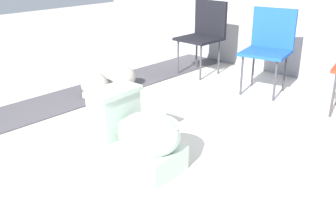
% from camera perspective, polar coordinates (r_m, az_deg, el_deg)
% --- Properties ---
extents(ground_plane, '(14.00, 14.00, 0.00)m').
position_cam_1_polar(ground_plane, '(2.81, -11.86, -7.12)').
color(ground_plane, '#B7B2A8').
extents(gravel_strip, '(0.56, 8.00, 0.01)m').
position_cam_1_polar(gravel_strip, '(3.93, -15.87, 1.31)').
color(gravel_strip, '#423F44').
rests_on(gravel_strip, ground).
extents(toilet, '(0.65, 0.42, 0.52)m').
position_cam_1_polar(toilet, '(2.63, -4.37, -3.46)').
color(toilet, '#B2C6B7').
rests_on(toilet, ground).
extents(folding_chair_left, '(0.45, 0.45, 0.83)m').
position_cam_1_polar(folding_chair_left, '(4.68, 5.34, 11.80)').
color(folding_chair_left, black).
rests_on(folding_chair_left, ground).
extents(folding_chair_middle, '(0.52, 0.52, 0.83)m').
position_cam_1_polar(folding_chair_middle, '(4.14, 14.51, 9.83)').
color(folding_chair_middle, '#1947B2').
rests_on(folding_chair_middle, ground).
extents(boulder_near, '(0.38, 0.33, 0.26)m').
position_cam_1_polar(boulder_near, '(3.96, -10.56, 3.86)').
color(boulder_near, gray).
rests_on(boulder_near, ground).
extents(boulder_far, '(0.38, 0.41, 0.24)m').
position_cam_1_polar(boulder_far, '(4.20, -6.89, 5.04)').
color(boulder_far, gray).
rests_on(boulder_far, ground).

